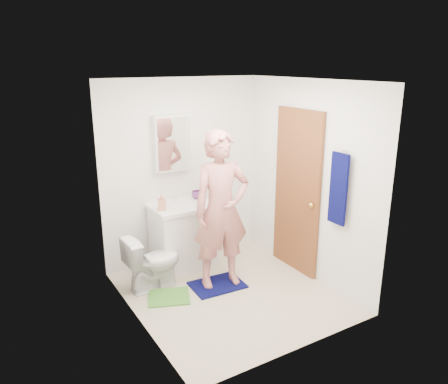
% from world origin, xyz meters
% --- Properties ---
extents(floor, '(2.20, 2.40, 0.02)m').
position_xyz_m(floor, '(0.00, 0.00, -0.01)').
color(floor, beige).
rests_on(floor, ground).
extents(ceiling, '(2.20, 2.40, 0.02)m').
position_xyz_m(ceiling, '(0.00, 0.00, 2.41)').
color(ceiling, white).
rests_on(ceiling, ground).
extents(wall_back, '(2.20, 0.02, 2.40)m').
position_xyz_m(wall_back, '(0.00, 1.21, 1.20)').
color(wall_back, white).
rests_on(wall_back, ground).
extents(wall_front, '(2.20, 0.02, 2.40)m').
position_xyz_m(wall_front, '(0.00, -1.21, 1.20)').
color(wall_front, white).
rests_on(wall_front, ground).
extents(wall_left, '(0.02, 2.40, 2.40)m').
position_xyz_m(wall_left, '(-1.11, 0.00, 1.20)').
color(wall_left, white).
rests_on(wall_left, ground).
extents(wall_right, '(0.02, 2.40, 2.40)m').
position_xyz_m(wall_right, '(1.11, 0.00, 1.20)').
color(wall_right, white).
rests_on(wall_right, ground).
extents(vanity_cabinet, '(0.75, 0.55, 0.80)m').
position_xyz_m(vanity_cabinet, '(-0.15, 0.91, 0.40)').
color(vanity_cabinet, white).
rests_on(vanity_cabinet, floor).
extents(countertop, '(0.79, 0.59, 0.05)m').
position_xyz_m(countertop, '(-0.15, 0.91, 0.83)').
color(countertop, white).
rests_on(countertop, vanity_cabinet).
extents(sink_basin, '(0.40, 0.40, 0.03)m').
position_xyz_m(sink_basin, '(-0.15, 0.91, 0.84)').
color(sink_basin, white).
rests_on(sink_basin, countertop).
extents(faucet, '(0.03, 0.03, 0.12)m').
position_xyz_m(faucet, '(-0.15, 1.09, 0.91)').
color(faucet, silver).
rests_on(faucet, countertop).
extents(medicine_cabinet, '(0.50, 0.12, 0.70)m').
position_xyz_m(medicine_cabinet, '(-0.15, 1.14, 1.60)').
color(medicine_cabinet, white).
rests_on(medicine_cabinet, wall_back).
extents(mirror_panel, '(0.46, 0.01, 0.66)m').
position_xyz_m(mirror_panel, '(-0.15, 1.08, 1.60)').
color(mirror_panel, white).
rests_on(mirror_panel, wall_back).
extents(door, '(0.05, 0.80, 2.05)m').
position_xyz_m(door, '(1.07, 0.15, 1.02)').
color(door, brown).
rests_on(door, ground).
extents(door_knob, '(0.07, 0.07, 0.07)m').
position_xyz_m(door_knob, '(1.03, -0.17, 0.95)').
color(door_knob, gold).
rests_on(door_knob, door).
extents(towel, '(0.03, 0.24, 0.80)m').
position_xyz_m(towel, '(1.03, -0.57, 1.25)').
color(towel, '#070946').
rests_on(towel, wall_right).
extents(towel_hook, '(0.06, 0.02, 0.02)m').
position_xyz_m(towel_hook, '(1.07, -0.57, 1.67)').
color(towel_hook, silver).
rests_on(towel_hook, wall_right).
extents(toilet, '(0.67, 0.40, 0.67)m').
position_xyz_m(toilet, '(-0.71, 0.59, 0.33)').
color(toilet, white).
rests_on(toilet, floor).
extents(bath_mat, '(0.64, 0.48, 0.02)m').
position_xyz_m(bath_mat, '(-0.04, 0.22, 0.01)').
color(bath_mat, '#070946').
rests_on(bath_mat, floor).
extents(green_rug, '(0.57, 0.53, 0.02)m').
position_xyz_m(green_rug, '(-0.66, 0.27, 0.01)').
color(green_rug, '#509D34').
rests_on(green_rug, floor).
extents(soap_dispenser, '(0.12, 0.12, 0.21)m').
position_xyz_m(soap_dispenser, '(-0.45, 0.85, 0.95)').
color(soap_dispenser, tan).
rests_on(soap_dispenser, countertop).
extents(toothbrush_cup, '(0.16, 0.16, 0.10)m').
position_xyz_m(toothbrush_cup, '(0.12, 1.05, 0.90)').
color(toothbrush_cup, '#78397E').
rests_on(toothbrush_cup, countertop).
extents(man, '(0.74, 0.55, 1.85)m').
position_xyz_m(man, '(0.02, 0.24, 0.95)').
color(man, '#C1726C').
rests_on(man, bath_mat).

